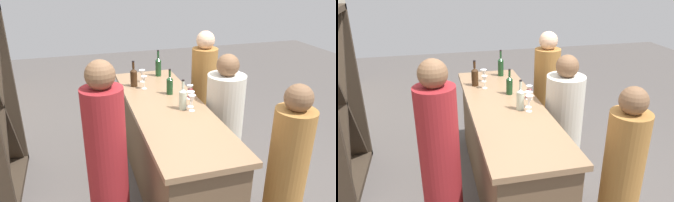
# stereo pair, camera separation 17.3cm
# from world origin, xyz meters

# --- Properties ---
(ground_plane) EXTENTS (12.00, 12.00, 0.00)m
(ground_plane) POSITION_xyz_m (0.00, 0.00, 0.00)
(ground_plane) COLOR #4C4744
(bar_counter) EXTENTS (2.30, 0.72, 0.96)m
(bar_counter) POSITION_xyz_m (0.00, 0.00, 0.48)
(bar_counter) COLOR brown
(bar_counter) RESTS_ON ground
(wine_bottle_leftmost_clear_pale) EXTENTS (0.07, 0.07, 0.30)m
(wine_bottle_leftmost_clear_pale) POSITION_xyz_m (-0.11, -0.11, 1.07)
(wine_bottle_leftmost_clear_pale) COLOR #B7C6B2
(wine_bottle_leftmost_clear_pale) RESTS_ON bar_counter
(wine_bottle_second_left_olive_green) EXTENTS (0.07, 0.07, 0.28)m
(wine_bottle_second_left_olive_green) POSITION_xyz_m (0.30, -0.11, 1.06)
(wine_bottle_second_left_olive_green) COLOR #193D1E
(wine_bottle_second_left_olive_green) RESTS_ON bar_counter
(wine_bottle_center_amber_brown) EXTENTS (0.08, 0.08, 0.30)m
(wine_bottle_center_amber_brown) POSITION_xyz_m (0.65, 0.21, 1.07)
(wine_bottle_center_amber_brown) COLOR #331E0F
(wine_bottle_center_amber_brown) RESTS_ON bar_counter
(wine_bottle_second_right_olive_green) EXTENTS (0.07, 0.07, 0.33)m
(wine_bottle_second_right_olive_green) POSITION_xyz_m (0.93, -0.15, 1.08)
(wine_bottle_second_right_olive_green) COLOR #193D1E
(wine_bottle_second_right_olive_green) RESTS_ON bar_counter
(wine_glass_near_left) EXTENTS (0.07, 0.07, 0.15)m
(wine_glass_near_left) POSITION_xyz_m (0.11, -0.27, 1.06)
(wine_glass_near_left) COLOR white
(wine_glass_near_left) RESTS_ON bar_counter
(wine_glass_near_center) EXTENTS (0.08, 0.08, 0.16)m
(wine_glass_near_center) POSITION_xyz_m (-0.09, -0.20, 1.07)
(wine_glass_near_center) COLOR white
(wine_glass_near_center) RESTS_ON bar_counter
(wine_glass_near_right) EXTENTS (0.07, 0.07, 0.16)m
(wine_glass_near_right) POSITION_xyz_m (-0.18, -0.18, 1.07)
(wine_glass_near_right) COLOR white
(wine_glass_near_right) RESTS_ON bar_counter
(wine_glass_far_left) EXTENTS (0.07, 0.07, 0.15)m
(wine_glass_far_left) POSITION_xyz_m (0.77, 0.09, 1.06)
(wine_glass_far_left) COLOR white
(wine_glass_far_left) RESTS_ON bar_counter
(wine_glass_far_center) EXTENTS (0.06, 0.06, 0.15)m
(wine_glass_far_center) POSITION_xyz_m (0.53, 0.12, 1.06)
(wine_glass_far_center) COLOR white
(wine_glass_far_center) RESTS_ON bar_counter
(person_left_guest) EXTENTS (0.47, 0.47, 1.44)m
(person_left_guest) POSITION_xyz_m (-0.02, -0.61, 0.65)
(person_left_guest) COLOR beige
(person_left_guest) RESTS_ON ground
(person_center_guest) EXTENTS (0.39, 0.39, 1.51)m
(person_center_guest) POSITION_xyz_m (0.81, -0.71, 0.71)
(person_center_guest) COLOR #9E6B33
(person_center_guest) RESTS_ON ground
(person_right_guest) EXTENTS (0.35, 0.35, 1.43)m
(person_right_guest) POSITION_xyz_m (-0.95, -0.74, 0.67)
(person_right_guest) COLOR #9E6B33
(person_right_guest) RESTS_ON ground
(person_server_behind) EXTENTS (0.39, 0.39, 1.63)m
(person_server_behind) POSITION_xyz_m (-0.60, 0.68, 0.77)
(person_server_behind) COLOR maroon
(person_server_behind) RESTS_ON ground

